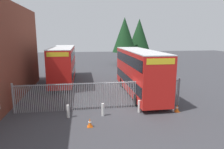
# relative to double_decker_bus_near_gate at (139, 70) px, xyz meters

# --- Properties ---
(ground_plane) EXTENTS (100.00, 100.00, 0.00)m
(ground_plane) POSITION_rel_double_decker_bus_near_gate_xyz_m (-2.65, 4.43, -2.42)
(ground_plane) COLOR #3D3D42
(palisade_fence) EXTENTS (13.35, 0.14, 2.35)m
(palisade_fence) POSITION_rel_double_decker_bus_near_gate_xyz_m (-4.13, -3.57, -1.24)
(palisade_fence) COLOR gray
(palisade_fence) RESTS_ON ground
(double_decker_bus_near_gate) EXTENTS (2.54, 10.81, 4.42)m
(double_decker_bus_near_gate) POSITION_rel_double_decker_bus_near_gate_xyz_m (0.00, 0.00, 0.00)
(double_decker_bus_near_gate) COLOR red
(double_decker_bus_near_gate) RESTS_ON ground
(double_decker_bus_behind_fence_left) EXTENTS (2.54, 10.81, 4.42)m
(double_decker_bus_behind_fence_left) POSITION_rel_double_decker_bus_near_gate_xyz_m (-7.89, 6.55, 0.00)
(double_decker_bus_behind_fence_left) COLOR red
(double_decker_bus_behind_fence_left) RESTS_ON ground
(bollard_near_left) EXTENTS (0.20, 0.20, 0.95)m
(bollard_near_left) POSITION_rel_double_decker_bus_near_gate_xyz_m (-6.64, -4.98, -1.95)
(bollard_near_left) COLOR silver
(bollard_near_left) RESTS_ON ground
(bollard_center_front) EXTENTS (0.20, 0.20, 0.95)m
(bollard_center_front) POSITION_rel_double_decker_bus_near_gate_xyz_m (-4.14, -5.03, -1.95)
(bollard_center_front) COLOR silver
(bollard_center_front) RESTS_ON ground
(bollard_near_right) EXTENTS (0.20, 0.20, 0.95)m
(bollard_near_right) POSITION_rel_double_decker_bus_near_gate_xyz_m (-1.32, -4.76, -1.95)
(bollard_near_right) COLOR silver
(bollard_near_right) RESTS_ON ground
(bollard_far_right) EXTENTS (0.20, 0.20, 0.95)m
(bollard_far_right) POSITION_rel_double_decker_bus_near_gate_xyz_m (1.35, -4.97, -1.95)
(bollard_far_right) COLOR silver
(bollard_far_right) RESTS_ON ground
(traffic_cone_by_gate) EXTENTS (0.34, 0.34, 0.59)m
(traffic_cone_by_gate) POSITION_rel_double_decker_bus_near_gate_xyz_m (1.61, -5.10, -2.13)
(traffic_cone_by_gate) COLOR orange
(traffic_cone_by_gate) RESTS_ON ground
(traffic_cone_mid_forecourt) EXTENTS (0.34, 0.34, 0.59)m
(traffic_cone_mid_forecourt) POSITION_rel_double_decker_bus_near_gate_xyz_m (-5.16, -6.72, -2.13)
(traffic_cone_mid_forecourt) COLOR orange
(traffic_cone_mid_forecourt) RESTS_ON ground
(tree_tall_back) EXTENTS (4.75, 4.75, 9.36)m
(tree_tall_back) POSITION_rel_double_decker_bus_near_gate_xyz_m (2.85, 20.40, 3.54)
(tree_tall_back) COLOR #4C3823
(tree_tall_back) RESTS_ON ground
(tree_short_side) EXTENTS (4.64, 4.64, 9.33)m
(tree_short_side) POSITION_rel_double_decker_bus_near_gate_xyz_m (6.62, 23.10, 3.58)
(tree_short_side) COLOR #4C3823
(tree_short_side) RESTS_ON ground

